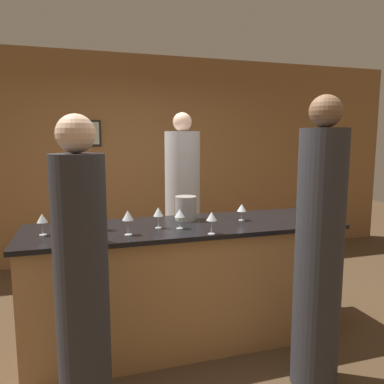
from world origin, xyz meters
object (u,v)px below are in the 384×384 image
(guest_0, at_px, (319,254))
(guest_1, at_px, (82,290))
(ice_bucket, at_px, (186,208))
(wine_bottle_2, at_px, (300,208))
(wine_bottle_0, at_px, (91,226))
(wine_bottle_1, at_px, (95,216))
(bartender, at_px, (183,213))

(guest_0, xyz_separation_m, guest_1, (-1.50, 0.00, -0.07))
(ice_bucket, bearing_deg, guest_1, -131.50)
(guest_0, distance_m, guest_1, 1.50)
(guest_0, height_order, wine_bottle_2, guest_0)
(wine_bottle_0, distance_m, ice_bucket, 0.93)
(wine_bottle_2, bearing_deg, wine_bottle_1, 170.43)
(guest_0, height_order, ice_bucket, guest_0)
(guest_0, bearing_deg, wine_bottle_1, 148.75)
(wine_bottle_0, bearing_deg, wine_bottle_1, 82.72)
(wine_bottle_2, bearing_deg, ice_bucket, 153.82)
(wine_bottle_0, height_order, ice_bucket, wine_bottle_0)
(wine_bottle_2, height_order, ice_bucket, wine_bottle_2)
(guest_1, distance_m, wine_bottle_2, 1.84)
(bartender, relative_size, guest_0, 1.00)
(wine_bottle_0, xyz_separation_m, wine_bottle_2, (1.65, 0.05, 0.02))
(bartender, xyz_separation_m, guest_0, (0.46, -1.69, 0.01))
(bartender, bearing_deg, wine_bottle_2, 121.47)
(bartender, height_order, wine_bottle_1, bartender)
(guest_0, xyz_separation_m, ice_bucket, (-0.63, 0.99, 0.17))
(ice_bucket, bearing_deg, guest_0, -57.59)
(guest_0, relative_size, wine_bottle_0, 7.10)
(guest_0, xyz_separation_m, wine_bottle_1, (-1.39, 0.84, 0.17))
(wine_bottle_1, relative_size, ice_bucket, 1.38)
(guest_1, xyz_separation_m, ice_bucket, (0.87, 0.99, 0.23))
(wine_bottle_0, relative_size, wine_bottle_1, 0.97)
(bartender, relative_size, guest_1, 1.08)
(bartender, height_order, guest_0, guest_0)
(guest_0, distance_m, wine_bottle_1, 1.63)
(bartender, distance_m, wine_bottle_2, 1.33)
(guest_1, bearing_deg, wine_bottle_1, 82.32)
(guest_0, bearing_deg, ice_bucket, 122.41)
(guest_1, bearing_deg, bartender, 58.34)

